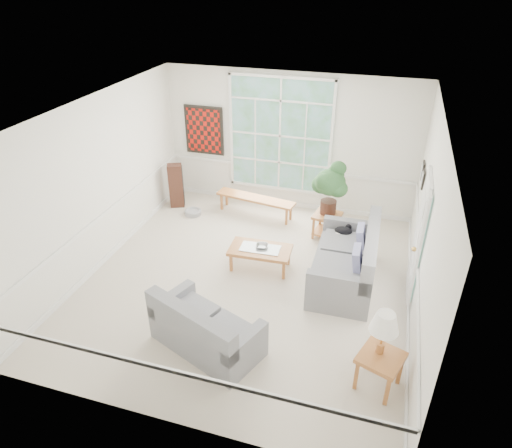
{
  "coord_description": "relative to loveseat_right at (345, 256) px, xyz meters",
  "views": [
    {
      "loc": [
        2.03,
        -6.16,
        4.9
      ],
      "look_at": [
        0.1,
        0.2,
        1.05
      ],
      "focal_mm": 32.0,
      "sensor_mm": 36.0,
      "label": 1
    }
  ],
  "objects": [
    {
      "name": "end_table",
      "position": [
        -0.52,
        1.4,
        -0.27
      ],
      "size": [
        0.59,
        0.59,
        0.51
      ],
      "primitive_type": "cube",
      "rotation": [
        0.0,
        0.0,
        -0.17
      ],
      "color": "#AC6632",
      "rests_on": "floor"
    },
    {
      "name": "loveseat_right",
      "position": [
        0.0,
        0.0,
        0.0
      ],
      "size": [
        1.03,
        1.96,
        1.05
      ],
      "primitive_type": "cube",
      "rotation": [
        0.0,
        0.0,
        0.01
      ],
      "color": "gray",
      "rests_on": "floor"
    },
    {
      "name": "window_bench",
      "position": [
        -2.17,
        1.87,
        -0.32
      ],
      "size": [
        1.81,
        0.62,
        0.41
      ],
      "primitive_type": "cube",
      "rotation": [
        0.0,
        0.0,
        -0.16
      ],
      "color": "#AC6632",
      "rests_on": "floor"
    },
    {
      "name": "floor",
      "position": [
        -1.61,
        -0.47,
        -0.53
      ],
      "size": [
        5.5,
        6.0,
        0.01
      ],
      "primitive_type": "cube",
      "color": "beige",
      "rests_on": "ground"
    },
    {
      "name": "wall_art",
      "position": [
        -3.56,
        2.48,
        1.07
      ],
      "size": [
        0.9,
        0.06,
        1.1
      ],
      "primitive_type": "cube",
      "color": "#68110A",
      "rests_on": "wall_back"
    },
    {
      "name": "cat",
      "position": [
        -0.12,
        0.69,
        0.09
      ],
      "size": [
        0.38,
        0.32,
        0.15
      ],
      "primitive_type": "ellipsoid",
      "rotation": [
        0.0,
        0.0,
        0.33
      ],
      "color": "black",
      "rests_on": "loveseat_right"
    },
    {
      "name": "pewter_bowl",
      "position": [
        -1.48,
        0.01,
        -0.08
      ],
      "size": [
        0.31,
        0.31,
        0.07
      ],
      "primitive_type": "imported",
      "rotation": [
        0.0,
        0.0,
        0.19
      ],
      "color": "gray",
      "rests_on": "coffee_table"
    },
    {
      "name": "wall_front",
      "position": [
        -1.61,
        -3.47,
        0.97
      ],
      "size": [
        5.5,
        0.02,
        3.0
      ],
      "primitive_type": "cube",
      "color": "white",
      "rests_on": "ground"
    },
    {
      "name": "wall_back",
      "position": [
        -1.61,
        2.53,
        0.97
      ],
      "size": [
        5.5,
        0.02,
        3.0
      ],
      "primitive_type": "cube",
      "color": "white",
      "rests_on": "ground"
    },
    {
      "name": "wall_frame_far",
      "position": [
        1.1,
        1.68,
        1.02
      ],
      "size": [
        0.04,
        0.26,
        0.32
      ],
      "primitive_type": "cube",
      "color": "black",
      "rests_on": "wall_right"
    },
    {
      "name": "coffee_table",
      "position": [
        -1.5,
        -0.04,
        -0.32
      ],
      "size": [
        1.13,
        0.65,
        0.41
      ],
      "primitive_type": "cube",
      "rotation": [
        0.0,
        0.0,
        0.05
      ],
      "color": "#AC6632",
      "rests_on": "floor"
    },
    {
      "name": "pet_bed",
      "position": [
        -3.5,
        1.47,
        -0.47
      ],
      "size": [
        0.46,
        0.46,
        0.11
      ],
      "primitive_type": "cylinder",
      "rotation": [
        0.0,
        0.0,
        0.23
      ],
      "color": "gray",
      "rests_on": "floor"
    },
    {
      "name": "ceiling",
      "position": [
        -1.61,
        -0.47,
        2.47
      ],
      "size": [
        5.5,
        6.0,
        0.02
      ],
      "primitive_type": "cube",
      "color": "white",
      "rests_on": "ground"
    },
    {
      "name": "window_back",
      "position": [
        -1.81,
        2.49,
        1.12
      ],
      "size": [
        2.3,
        0.08,
        2.4
      ],
      "primitive_type": "cube",
      "color": "white",
      "rests_on": "wall_back"
    },
    {
      "name": "table_lamp",
      "position": [
        0.71,
        -2.11,
        0.33
      ],
      "size": [
        0.5,
        0.5,
        0.64
      ],
      "primitive_type": null,
      "rotation": [
        0.0,
        0.0,
        -0.51
      ],
      "color": "white",
      "rests_on": "side_table"
    },
    {
      "name": "wall_left",
      "position": [
        -4.36,
        -0.47,
        0.97
      ],
      "size": [
        0.02,
        6.0,
        3.0
      ],
      "primitive_type": "cube",
      "color": "white",
      "rests_on": "ground"
    },
    {
      "name": "houseplant",
      "position": [
        -0.53,
        1.45,
        0.53
      ],
      "size": [
        0.77,
        0.77,
        1.1
      ],
      "primitive_type": null,
      "rotation": [
        0.0,
        0.0,
        -0.23
      ],
      "color": "#285128",
      "rests_on": "end_table"
    },
    {
      "name": "loveseat_front",
      "position": [
        -1.67,
        -2.14,
        -0.1
      ],
      "size": [
        1.78,
        1.35,
        0.86
      ],
      "primitive_type": "cube",
      "rotation": [
        0.0,
        0.0,
        -0.38
      ],
      "color": "gray",
      "rests_on": "floor"
    },
    {
      "name": "floor_speaker",
      "position": [
        -4.01,
        1.76,
        -0.02
      ],
      "size": [
        0.39,
        0.35,
        1.01
      ],
      "primitive_type": "cube",
      "rotation": [
        0.0,
        0.0,
        0.42
      ],
      "color": "#3F2017",
      "rests_on": "floor"
    },
    {
      "name": "side_table",
      "position": [
        0.74,
        -2.17,
        -0.26
      ],
      "size": [
        0.68,
        0.68,
        0.54
      ],
      "primitive_type": "cube",
      "rotation": [
        0.0,
        0.0,
        -0.34
      ],
      "color": "#AC6632",
      "rests_on": "floor"
    },
    {
      "name": "wall_right",
      "position": [
        1.14,
        -0.47,
        0.97
      ],
      "size": [
        0.02,
        6.0,
        3.0
      ],
      "primitive_type": "cube",
      "color": "white",
      "rests_on": "ground"
    },
    {
      "name": "entry_door",
      "position": [
        1.1,
        0.13,
        0.52
      ],
      "size": [
        0.08,
        0.9,
        2.1
      ],
      "primitive_type": "cube",
      "color": "white",
      "rests_on": "floor"
    },
    {
      "name": "wall_frame_near",
      "position": [
        1.1,
        1.28,
        1.02
      ],
      "size": [
        0.04,
        0.26,
        0.32
      ],
      "primitive_type": "cube",
      "color": "black",
      "rests_on": "wall_right"
    },
    {
      "name": "door_sidelight",
      "position": [
        1.1,
        -0.5,
        0.62
      ],
      "size": [
        0.08,
        0.26,
        1.9
      ],
      "primitive_type": "cube",
      "color": "white",
      "rests_on": "wall_right"
    }
  ]
}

